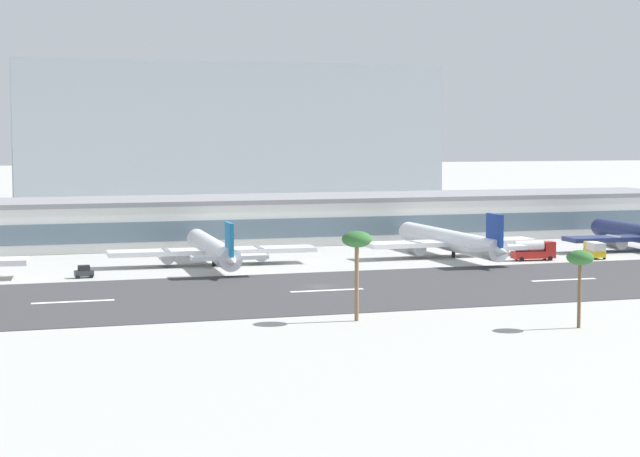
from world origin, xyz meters
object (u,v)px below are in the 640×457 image
object	(u,v)px
terminal_building	(274,219)
palm_tree_1	(580,260)
airliner_blue_tail_gate_1	(214,250)
airliner_navy_tail_gate_2	(453,242)
service_baggage_tug_1	(84,272)
service_fuel_truck_2	(533,250)
palm_tree_0	(357,243)
distant_hotel_block	(232,135)
service_box_truck_0	(594,249)

from	to	relation	value
terminal_building	palm_tree_1	world-z (taller)	terminal_building
airliner_blue_tail_gate_1	airliner_navy_tail_gate_2	distance (m)	48.64
service_baggage_tug_1	service_fuel_truck_2	size ratio (longest dim) A/B	0.39
palm_tree_0	service_fuel_truck_2	bearing A→B (deg)	44.47
airliner_navy_tail_gate_2	distant_hotel_block	bearing A→B (deg)	1.31
service_fuel_truck_2	airliner_navy_tail_gate_2	bearing A→B (deg)	148.16
service_box_truck_0	palm_tree_0	distance (m)	87.57
service_box_truck_0	service_fuel_truck_2	bearing A→B (deg)	97.72
service_baggage_tug_1	palm_tree_0	bearing A→B (deg)	-65.75
distant_hotel_block	palm_tree_1	xyz separation A→B (m)	(-7.95, -244.70, -15.59)
palm_tree_0	palm_tree_1	bearing A→B (deg)	-27.28
terminal_building	service_box_truck_0	xyz separation A→B (m)	(52.77, -50.38, -3.42)
airliner_blue_tail_gate_1	service_fuel_truck_2	bearing A→B (deg)	-97.00
palm_tree_0	palm_tree_1	distance (m)	28.74
airliner_navy_tail_gate_2	service_box_truck_0	size ratio (longest dim) A/B	7.62
terminal_building	service_fuel_truck_2	xyz separation A→B (m)	(39.37, -50.18, -3.18)
palm_tree_0	palm_tree_1	xyz separation A→B (m)	(25.50, -13.15, -1.72)
airliner_navy_tail_gate_2	service_baggage_tug_1	size ratio (longest dim) A/B	14.32
service_fuel_truck_2	palm_tree_0	distance (m)	77.65
service_box_truck_0	service_baggage_tug_1	bearing A→B (deg)	98.65
distant_hotel_block	palm_tree_1	distance (m)	245.32
distant_hotel_block	airliner_navy_tail_gate_2	bearing A→B (deg)	-87.03
terminal_building	service_box_truck_0	distance (m)	73.04
service_fuel_truck_2	service_baggage_tug_1	bearing A→B (deg)	-175.40
terminal_building	distant_hotel_block	bearing A→B (deg)	82.07
service_baggage_tug_1	terminal_building	bearing A→B (deg)	41.30
service_box_truck_0	palm_tree_1	size ratio (longest dim) A/B	0.63
airliner_navy_tail_gate_2	service_fuel_truck_2	bearing A→B (deg)	-127.88
airliner_navy_tail_gate_2	airliner_blue_tail_gate_1	bearing A→B (deg)	88.02
terminal_building	distant_hotel_block	distance (m)	129.92
airliner_blue_tail_gate_1	palm_tree_0	xyz separation A→B (m)	(6.48, -63.81, 7.40)
airliner_navy_tail_gate_2	service_fuel_truck_2	world-z (taller)	airliner_navy_tail_gate_2
palm_tree_1	distant_hotel_block	bearing A→B (deg)	88.14
terminal_building	service_baggage_tug_1	xyz separation A→B (m)	(-46.87, -50.52, -4.17)
service_box_truck_0	service_baggage_tug_1	xyz separation A→B (m)	(-99.65, -0.14, -0.74)
airliner_navy_tail_gate_2	service_box_truck_0	distance (m)	28.07
service_baggage_tug_1	palm_tree_1	xyz separation A→B (m)	(56.65, -66.90, 7.67)
service_box_truck_0	palm_tree_0	world-z (taller)	palm_tree_0
airliner_blue_tail_gate_1	service_baggage_tug_1	world-z (taller)	airliner_blue_tail_gate_1
airliner_navy_tail_gate_2	terminal_building	bearing A→B (deg)	31.34
palm_tree_0	palm_tree_1	size ratio (longest dim) A/B	1.20
terminal_building	service_box_truck_0	size ratio (longest dim) A/B	31.97
distant_hotel_block	palm_tree_0	xyz separation A→B (m)	(-33.45, -231.55, -13.87)
service_baggage_tug_1	palm_tree_1	bearing A→B (deg)	-55.59
airliner_navy_tail_gate_2	palm_tree_1	size ratio (longest dim) A/B	4.79
distant_hotel_block	palm_tree_0	distance (m)	234.36
airliner_blue_tail_gate_1	terminal_building	bearing A→B (deg)	-26.77
airliner_blue_tail_gate_1	palm_tree_0	bearing A→B (deg)	-172.23
terminal_building	airliner_navy_tail_gate_2	bearing A→B (deg)	-57.00
terminal_building	service_fuel_truck_2	size ratio (longest dim) A/B	23.19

